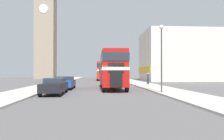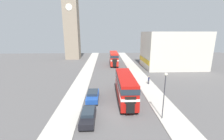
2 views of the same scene
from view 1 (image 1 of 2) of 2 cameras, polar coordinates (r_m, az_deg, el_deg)
The scene contains 11 objects.
ground_plane at distance 20.34m, azimuth -3.45°, elevation -5.83°, with size 120.00×120.00×0.00m, color #565454.
sidewalk_right at distance 21.51m, azimuth 14.93°, elevation -5.36°, with size 3.50×120.00×0.12m.
sidewalk_left at distance 21.34m, azimuth -21.97°, elevation -5.38°, with size 3.50×120.00×0.12m.
double_decker_bus at distance 24.35m, azimuth 0.00°, elevation 0.68°, with size 2.45×10.23×4.03m.
bus_distant at distance 50.60m, azimuth -2.62°, elevation 0.13°, with size 2.45×9.45×4.22m.
car_parked_near at distance 18.89m, azimuth -14.75°, elevation -4.00°, with size 1.67×4.53×1.37m.
car_parked_mid at distance 24.75m, azimuth -12.06°, elevation -3.18°, with size 1.81×4.62×1.39m.
pedestrian_walking at distance 32.16m, azimuth 9.37°, elevation -2.02°, with size 0.33×0.33×1.64m.
street_lamp at distance 19.54m, azimuth 12.80°, elevation 5.60°, with size 0.36×0.36×5.86m.
church_tower at distance 66.89m, azimuth -16.92°, elevation 11.87°, with size 5.63×5.63×31.91m.
shop_building_block at distance 50.33m, azimuth 17.91°, elevation 3.41°, with size 17.10×11.75×10.70m.
Camera 1 is at (-0.27, -20.25, 1.85)m, focal length 35.00 mm.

